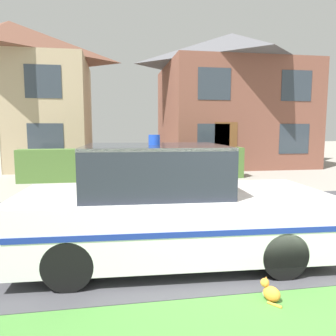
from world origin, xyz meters
name	(u,v)px	position (x,y,z in m)	size (l,w,h in m)	color
road_strip	(208,224)	(0.00, 3.77, 0.01)	(28.00, 5.27, 0.01)	#424247
garden_hedge	(135,164)	(-1.00, 9.59, 0.56)	(8.01, 0.65, 1.13)	#4C7233
police_car	(168,208)	(-1.06, 2.23, 0.75)	(4.21, 1.86, 1.75)	black
cat	(270,292)	(-0.15, 0.96, 0.10)	(0.22, 0.28, 0.24)	orange
house_left	(13,95)	(-6.31, 14.30, 3.40)	(7.11, 5.47, 6.67)	tan
house_right	(230,99)	(4.21, 14.17, 3.35)	(7.00, 6.45, 6.57)	brown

